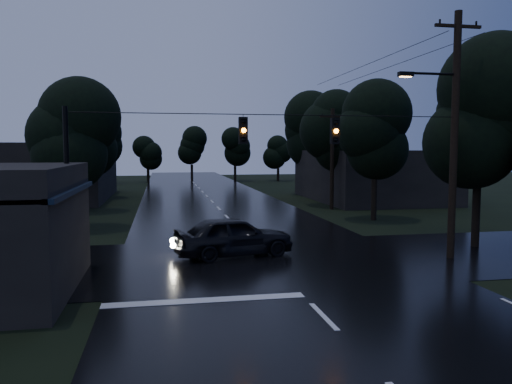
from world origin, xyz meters
name	(u,v)px	position (x,y,z in m)	size (l,w,h in m)	color
main_road	(219,209)	(0.00, 30.00, 0.00)	(12.00, 120.00, 0.02)	black
cross_street	(269,260)	(0.00, 12.00, 0.00)	(60.00, 9.00, 0.02)	black
building_far_right	(370,175)	(14.00, 34.00, 2.20)	(10.00, 14.00, 4.40)	black
building_far_left	(51,171)	(-14.00, 40.00, 2.50)	(10.00, 16.00, 5.00)	black
utility_pole_main	(452,131)	(7.41, 11.00, 5.26)	(3.50, 0.30, 10.00)	black
utility_pole_far	(332,158)	(8.30, 28.00, 3.88)	(2.00, 0.30, 7.50)	black
anchor_pole_left	(68,192)	(-7.50, 11.00, 3.00)	(0.18, 0.18, 6.00)	black
span_signals	(289,130)	(0.56, 10.99, 5.24)	(15.00, 0.37, 1.12)	black
tree_corner_near	(480,116)	(10.00, 13.00, 5.99)	(4.48, 4.48, 9.44)	black
tree_left_a	(74,136)	(-9.00, 22.00, 5.24)	(3.92, 3.92, 8.26)	black
tree_left_b	(84,134)	(-9.60, 30.00, 5.62)	(4.20, 4.20, 8.85)	black
tree_left_c	(94,133)	(-10.20, 40.00, 5.99)	(4.48, 4.48, 9.44)	black
tree_right_a	(375,131)	(9.00, 22.00, 5.62)	(4.20, 4.20, 8.85)	black
tree_right_b	(340,130)	(9.60, 30.00, 5.99)	(4.48, 4.48, 9.44)	black
tree_right_c	(310,130)	(10.20, 40.00, 6.37)	(4.76, 4.76, 10.03)	black
car	(234,236)	(-1.27, 13.07, 0.85)	(2.02, 5.01, 1.71)	black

